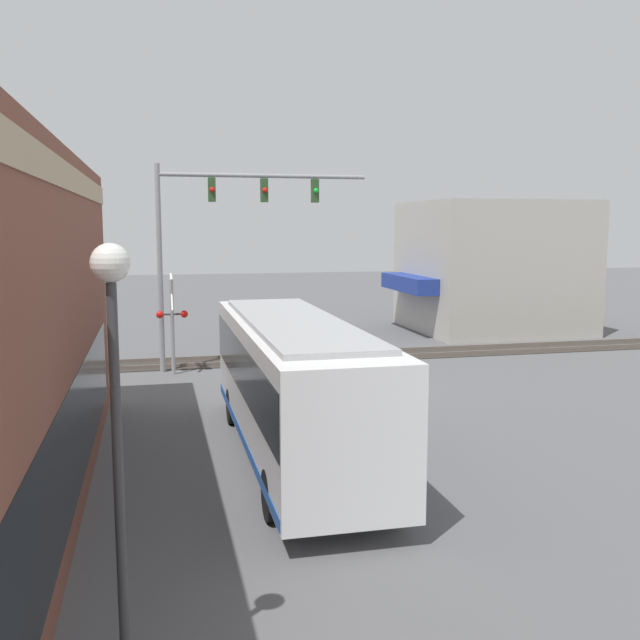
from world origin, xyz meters
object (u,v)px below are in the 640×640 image
city_bus (294,381)px  crossing_signal (172,314)px  pedestrian_near_bus (338,381)px  streetlamp (117,437)px  parked_car_blue (278,328)px

city_bus → crossing_signal: 10.83m
pedestrian_near_bus → streetlamp: bearing=155.0°
streetlamp → city_bus: bearing=-23.7°
city_bus → crossing_signal: (10.51, 2.60, 0.43)m
streetlamp → pedestrian_near_bus: 14.08m
parked_car_blue → crossing_signal: bearing=143.3°
city_bus → parked_car_blue: city_bus is taller
streetlamp → pedestrian_near_bus: streetlamp is taller
crossing_signal → pedestrian_near_bus: bearing=-142.7°
crossing_signal → parked_car_blue: (6.97, -5.20, -1.65)m
streetlamp → pedestrian_near_bus: (12.58, -5.87, -2.36)m
crossing_signal → pedestrian_near_bus: size_ratio=2.26×
crossing_signal → streetlamp: bearing=176.7°
parked_car_blue → pedestrian_near_bus: bearing=178.2°
city_bus → streetlamp: (-8.36, 3.67, 1.35)m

